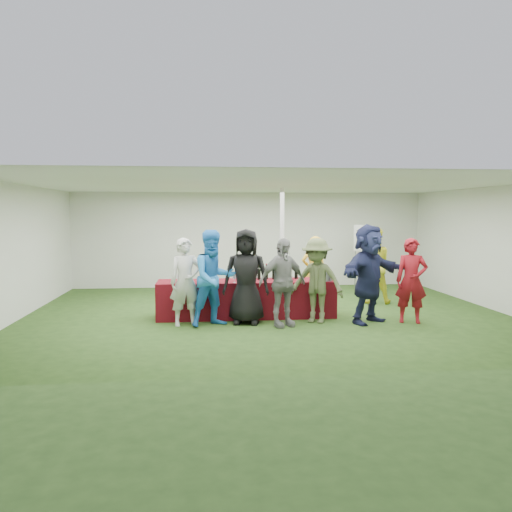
{
  "coord_description": "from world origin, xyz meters",
  "views": [
    {
      "loc": [
        -1.28,
        -10.27,
        2.13
      ],
      "look_at": [
        -0.25,
        -0.22,
        1.25
      ],
      "focal_mm": 35.0,
      "sensor_mm": 36.0,
      "label": 1
    }
  ],
  "objects": [
    {
      "name": "wine_glasses",
      "position": [
        -0.85,
        -0.48,
        0.86
      ],
      "size": [
        2.75,
        0.17,
        0.16
      ],
      "color": "silver",
      "rests_on": "serving_table"
    },
    {
      "name": "water_bottle",
      "position": [
        -0.42,
        -0.14,
        0.85
      ],
      "size": [
        0.07,
        0.07,
        0.23
      ],
      "color": "silver",
      "rests_on": "serving_table"
    },
    {
      "name": "customer_1",
      "position": [
        -1.13,
        -0.97,
        0.91
      ],
      "size": [
        1.09,
        0.99,
        1.81
      ],
      "primitive_type": "imported",
      "rotation": [
        0.0,
        0.0,
        0.43
      ],
      "color": "blue",
      "rests_on": "ground"
    },
    {
      "name": "ground",
      "position": [
        0.0,
        0.0,
        0.0
      ],
      "size": [
        60.0,
        60.0,
        0.0
      ],
      "primitive_type": "plane",
      "color": "#284719",
      "rests_on": "ground"
    },
    {
      "name": "customer_6",
      "position": [
        2.68,
        -1.07,
        0.82
      ],
      "size": [
        0.69,
        0.55,
        1.64
      ],
      "primitive_type": "imported",
      "rotation": [
        0.0,
        0.0,
        -0.3
      ],
      "color": "maroon",
      "rests_on": "ground"
    },
    {
      "name": "wine_list_sign",
      "position": [
        2.94,
        2.75,
        1.32
      ],
      "size": [
        0.5,
        0.03,
        1.8
      ],
      "color": "slate",
      "rests_on": "ground"
    },
    {
      "name": "customer_3",
      "position": [
        0.15,
        -1.15,
        0.83
      ],
      "size": [
        1.05,
        0.73,
        1.66
      ],
      "primitive_type": "imported",
      "rotation": [
        0.0,
        0.0,
        0.37
      ],
      "color": "gray",
      "rests_on": "ground"
    },
    {
      "name": "dump_bucket",
      "position": [
        1.14,
        -0.44,
        0.84
      ],
      "size": [
        0.26,
        0.26,
        0.18
      ],
      "primitive_type": "cylinder",
      "color": "slate",
      "rests_on": "serving_table"
    },
    {
      "name": "customer_0",
      "position": [
        -1.66,
        -0.87,
        0.83
      ],
      "size": [
        0.68,
        0.53,
        1.66
      ],
      "primitive_type": "imported",
      "rotation": [
        0.0,
        0.0,
        0.24
      ],
      "color": "beige",
      "rests_on": "ground"
    },
    {
      "name": "wine_bottles",
      "position": [
        0.23,
        -0.07,
        0.87
      ],
      "size": [
        0.86,
        0.16,
        0.32
      ],
      "color": "black",
      "rests_on": "serving_table"
    },
    {
      "name": "customer_2",
      "position": [
        -0.51,
        -0.82,
        0.91
      ],
      "size": [
        0.98,
        0.73,
        1.82
      ],
      "primitive_type": "imported",
      "rotation": [
        0.0,
        0.0,
        -0.18
      ],
      "color": "black",
      "rests_on": "ground"
    },
    {
      "name": "tent",
      "position": [
        0.5,
        1.2,
        1.35
      ],
      "size": [
        10.0,
        10.0,
        10.0
      ],
      "color": "white",
      "rests_on": "ground"
    },
    {
      "name": "customer_5",
      "position": [
        1.85,
        -1.02,
        0.96
      ],
      "size": [
        1.78,
        1.47,
        1.92
      ],
      "primitive_type": "imported",
      "rotation": [
        0.0,
        0.0,
        0.6
      ],
      "color": "#1C2246",
      "rests_on": "ground"
    },
    {
      "name": "bar_towel",
      "position": [
        1.02,
        -0.17,
        0.77
      ],
      "size": [
        0.25,
        0.18,
        0.03
      ],
      "primitive_type": "cube",
      "color": "white",
      "rests_on": "serving_table"
    },
    {
      "name": "serving_table",
      "position": [
        -0.45,
        -0.22,
        0.38
      ],
      "size": [
        3.6,
        0.8,
        0.75
      ],
      "primitive_type": "cube",
      "color": "maroon",
      "rests_on": "ground"
    },
    {
      "name": "staff_back",
      "position": [
        2.64,
        1.04,
        0.9
      ],
      "size": [
        0.97,
        0.81,
        1.79
      ],
      "primitive_type": "imported",
      "rotation": [
        0.0,
        0.0,
        2.98
      ],
      "color": "yellow",
      "rests_on": "ground"
    },
    {
      "name": "staff_pourer",
      "position": [
        1.18,
        0.84,
        0.8
      ],
      "size": [
        0.61,
        0.43,
        1.6
      ],
      "primitive_type": "imported",
      "rotation": [
        0.0,
        0.0,
        3.23
      ],
      "color": "gold",
      "rests_on": "ground"
    },
    {
      "name": "customer_4",
      "position": [
        0.86,
        -0.89,
        0.82
      ],
      "size": [
        1.22,
        1.05,
        1.64
      ],
      "primitive_type": "imported",
      "rotation": [
        0.0,
        0.0,
        -0.52
      ],
      "color": "#4E5934",
      "rests_on": "ground"
    }
  ]
}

